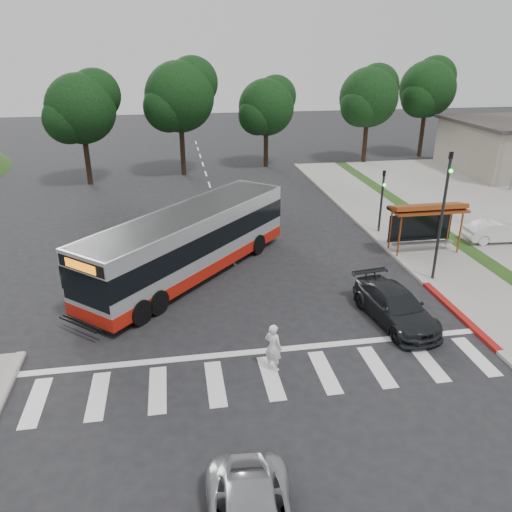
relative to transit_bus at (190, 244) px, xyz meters
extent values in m
plane|color=black|center=(2.37, -4.20, -1.70)|extent=(140.00, 140.00, 0.00)
cube|color=gray|center=(13.37, 3.80, -1.64)|extent=(4.00, 40.00, 0.12)
cube|color=#9E9991|center=(11.37, 3.80, -1.63)|extent=(0.30, 40.00, 0.15)
cube|color=maroon|center=(11.37, -6.20, -1.63)|extent=(0.32, 6.00, 0.15)
cube|color=silver|center=(2.37, -9.20, -1.70)|extent=(18.00, 2.60, 0.01)
cylinder|color=#904018|center=(11.37, 0.20, -0.43)|extent=(0.10, 0.10, 2.30)
cylinder|color=#904018|center=(14.97, 0.20, -0.43)|extent=(0.10, 0.10, 2.30)
cylinder|color=#904018|center=(11.37, 1.40, -0.43)|extent=(0.10, 0.10, 2.30)
cylinder|color=#904018|center=(14.97, 1.40, -0.43)|extent=(0.10, 0.10, 2.30)
cube|color=#904018|center=(13.17, 0.80, 0.87)|extent=(4.20, 1.60, 0.12)
cube|color=#904018|center=(13.17, 0.85, 1.02)|extent=(4.20, 1.32, 0.51)
cube|color=black|center=(13.17, 1.40, -0.38)|extent=(3.80, 0.06, 1.60)
cube|color=gray|center=(13.17, 0.80, -1.13)|extent=(3.60, 0.40, 0.08)
cylinder|color=black|center=(11.97, -2.70, 1.55)|extent=(0.14, 0.14, 6.50)
imported|color=black|center=(11.97, -2.70, 4.30)|extent=(0.16, 0.20, 1.00)
sphere|color=#19E533|center=(11.97, -2.88, 3.95)|extent=(0.18, 0.18, 0.18)
cylinder|color=black|center=(11.97, 4.30, 0.30)|extent=(0.14, 0.14, 4.00)
imported|color=black|center=(11.97, 4.30, 1.80)|extent=(0.16, 0.20, 1.00)
sphere|color=#19E533|center=(11.97, 4.12, 1.45)|extent=(0.18, 0.18, 0.18)
cylinder|color=black|center=(18.37, 23.80, 0.60)|extent=(0.44, 0.44, 4.40)
sphere|color=black|center=(18.37, 23.80, 4.60)|extent=(5.60, 5.60, 5.60)
sphere|color=black|center=(19.49, 24.64, 5.60)|extent=(4.20, 4.20, 4.20)
sphere|color=black|center=(17.39, 23.10, 3.90)|extent=(3.92, 3.92, 3.92)
cylinder|color=black|center=(25.37, 25.80, 0.72)|extent=(0.44, 0.44, 4.84)
sphere|color=black|center=(25.37, 25.80, 5.12)|extent=(5.60, 5.60, 5.60)
sphere|color=black|center=(26.49, 26.64, 6.22)|extent=(4.20, 4.20, 4.20)
sphere|color=black|center=(24.39, 25.10, 4.35)|extent=(3.92, 3.92, 3.92)
cylinder|color=black|center=(0.37, 21.80, 0.72)|extent=(0.44, 0.44, 4.84)
sphere|color=black|center=(0.37, 21.80, 5.12)|extent=(6.00, 6.00, 6.00)
sphere|color=black|center=(1.57, 22.70, 6.22)|extent=(4.50, 4.50, 4.50)
sphere|color=black|center=(-0.68, 21.05, 4.35)|extent=(4.20, 4.20, 4.20)
cylinder|color=black|center=(8.37, 23.80, 0.28)|extent=(0.44, 0.44, 3.96)
sphere|color=black|center=(8.37, 23.80, 3.88)|extent=(5.20, 5.20, 5.20)
sphere|color=black|center=(9.41, 24.58, 4.78)|extent=(3.90, 3.90, 3.90)
sphere|color=black|center=(7.46, 23.15, 3.25)|extent=(3.64, 3.64, 3.64)
cylinder|color=black|center=(-7.63, 19.80, 0.50)|extent=(0.44, 0.44, 4.40)
sphere|color=black|center=(-7.63, 19.80, 4.50)|extent=(5.60, 5.60, 5.60)
sphere|color=black|center=(-6.51, 20.64, 5.50)|extent=(4.20, 4.20, 4.20)
sphere|color=black|center=(-8.61, 19.10, 3.80)|extent=(3.92, 3.92, 3.92)
imported|color=white|center=(2.54, -8.70, -0.76)|extent=(0.81, 0.79, 1.88)
imported|color=black|center=(8.36, -6.17, -0.98)|extent=(2.64, 5.19, 1.44)
imported|color=silver|center=(18.26, 1.49, -0.96)|extent=(3.96, 1.56, 1.28)
camera|label=1|loc=(-0.62, -23.62, 9.31)|focal=35.00mm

